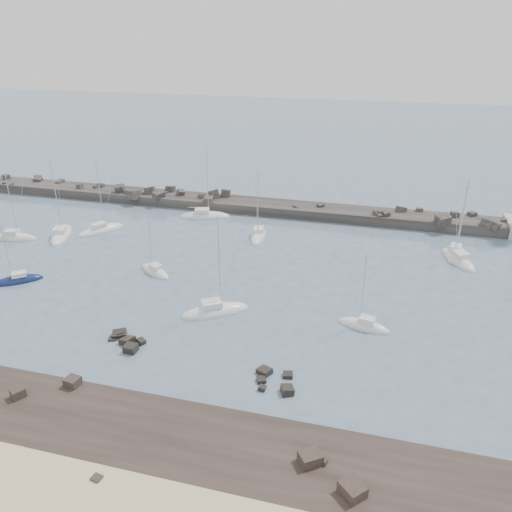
{
  "coord_description": "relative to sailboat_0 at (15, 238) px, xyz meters",
  "views": [
    {
      "loc": [
        22.25,
        -50.14,
        32.64
      ],
      "look_at": [
        5.89,
        12.0,
        2.77
      ],
      "focal_mm": 35.0,
      "sensor_mm": 36.0,
      "label": 1
    }
  ],
  "objects": [
    {
      "name": "rock_cluster_far",
      "position": [
        50.23,
        -24.71,
        -0.04
      ],
      "size": [
        4.6,
        4.12,
        1.38
      ],
      "color": "black",
      "rests_on": "ground"
    },
    {
      "name": "sailboat_0",
      "position": [
        0.0,
        0.0,
        0.0
      ],
      "size": [
        7.79,
        3.62,
        12.03
      ],
      "color": "silver",
      "rests_on": "ground"
    },
    {
      "name": "sailboat_1",
      "position": [
        6.76,
        3.07,
        -0.0
      ],
      "size": [
        5.65,
        9.36,
        14.16
      ],
      "color": "silver",
      "rests_on": "ground"
    },
    {
      "name": "sailboat_6",
      "position": [
        39.2,
        11.26,
        -0.01
      ],
      "size": [
        3.38,
        8.05,
        12.39
      ],
      "color": "silver",
      "rests_on": "ground"
    },
    {
      "name": "breakwater",
      "position": [
        29.28,
        23.95,
        0.14
      ],
      "size": [
        115.0,
        7.39,
        5.06
      ],
      "color": "#2D2A28",
      "rests_on": "ground"
    },
    {
      "name": "sailboat_3",
      "position": [
        12.16,
        6.76,
        -0.01
      ],
      "size": [
        6.93,
        8.4,
        13.34
      ],
      "color": "silver",
      "rests_on": "ground"
    },
    {
      "name": "ground",
      "position": [
        36.41,
        -14.03,
        -0.15
      ],
      "size": [
        400.0,
        400.0,
        0.0
      ],
      "primitive_type": "plane",
      "color": "slate",
      "rests_on": "ground"
    },
    {
      "name": "sailboat_2",
      "position": [
        10.74,
        -13.04,
        -0.01
      ],
      "size": [
        6.58,
        5.74,
        10.76
      ],
      "color": "#101C44",
      "rests_on": "ground"
    },
    {
      "name": "sailboat_8",
      "position": [
        58.29,
        -12.45,
        -0.01
      ],
      "size": [
        6.57,
        3.22,
        10.19
      ],
      "color": "silver",
      "rests_on": "ground"
    },
    {
      "name": "sailboat_5",
      "position": [
        28.07,
        -5.53,
        -0.01
      ],
      "size": [
        6.37,
        4.85,
        10.1
      ],
      "color": "silver",
      "rests_on": "ground"
    },
    {
      "name": "sailboat_4",
      "position": [
        27.15,
        17.96,
        -0.01
      ],
      "size": [
        9.78,
        5.4,
        14.69
      ],
      "color": "silver",
      "rests_on": "ground"
    },
    {
      "name": "sailboat_11",
      "position": [
        70.71,
        12.21,
        0.01
      ],
      "size": [
        3.89,
        7.8,
        12.1
      ],
      "color": "silver",
      "rests_on": "ground"
    },
    {
      "name": "rock_cluster_near",
      "position": [
        32.51,
        -22.49,
        -0.02
      ],
      "size": [
        4.79,
        4.06,
        1.48
      ],
      "color": "black",
      "rests_on": "ground"
    },
    {
      "name": "rock_shelf",
      "position": [
        36.37,
        -35.99,
        -0.12
      ],
      "size": [
        140.0,
        12.36,
        1.95
      ],
      "color": "black",
      "rests_on": "ground"
    },
    {
      "name": "sailboat_9",
      "position": [
        70.93,
        9.84,
        -0.0
      ],
      "size": [
        6.03,
        8.84,
        13.55
      ],
      "color": "silver",
      "rests_on": "ground"
    },
    {
      "name": "sailboat_7",
      "position": [
        40.16,
        -13.86,
        0.0
      ],
      "size": [
        8.71,
        6.96,
        13.76
      ],
      "color": "silver",
      "rests_on": "ground"
    }
  ]
}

